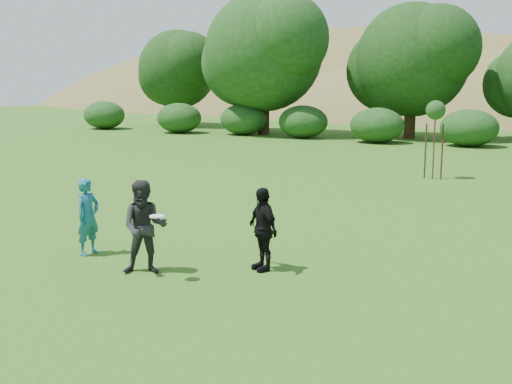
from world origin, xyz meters
TOP-DOWN VIEW (x-y plane):
  - ground at (0.00, 0.00)m, footprint 120.00×120.00m
  - player_teal at (-2.42, 0.15)m, footprint 0.40×0.60m
  - player_grey at (-0.55, -0.29)m, footprint 1.10×1.04m
  - player_black at (1.28, 0.99)m, footprint 1.01×0.84m
  - frisbee at (-0.03, -0.56)m, footprint 0.27×0.27m
  - sapling at (1.28, 13.87)m, footprint 0.70×0.70m

SIDE VIEW (x-z plane):
  - ground at x=0.00m, z-range 0.00..0.00m
  - player_teal at x=-2.42m, z-range 0.00..1.62m
  - player_black at x=1.28m, z-range 0.00..1.62m
  - player_grey at x=-0.55m, z-range 0.00..1.79m
  - frisbee at x=-0.03m, z-range 1.20..1.23m
  - sapling at x=1.28m, z-range 0.99..3.84m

